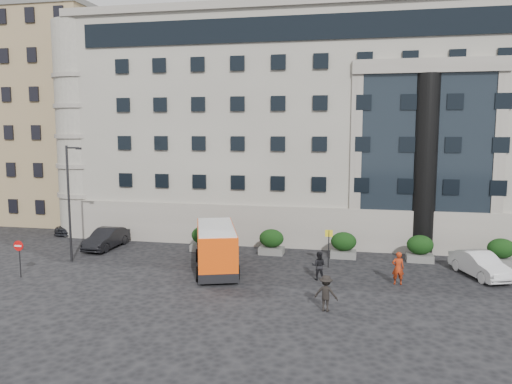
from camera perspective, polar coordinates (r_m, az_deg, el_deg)
ground at (r=29.75m, az=-3.13°, el=-10.60°), size 120.00×120.00×0.00m
civic_building at (r=49.41m, az=10.17°, el=6.99°), size 44.00×24.00×18.00m
entrance_column at (r=38.09m, az=18.73°, el=2.92°), size 1.80×1.80×13.00m
apartment_near at (r=56.75m, az=-22.07°, el=7.60°), size 14.00×14.00×20.00m
apartment_far at (r=73.82m, az=-16.30°, el=8.40°), size 13.00×13.00×22.00m
hedge_a at (r=37.82m, az=-6.04°, el=-5.30°), size 1.80×1.26×1.84m
hedge_b at (r=36.62m, az=1.78°, el=-5.68°), size 1.80×1.26×1.84m
hedge_c at (r=36.14m, az=9.98°, el=-5.96°), size 1.80×1.26×1.84m
hedge_d at (r=36.40m, az=18.23°, el=-6.12°), size 1.80×1.26×1.84m
hedge_e at (r=37.38m, az=26.22°, el=-6.16°), size 1.80×1.26×1.84m
street_lamp at (r=36.23m, az=-20.53°, el=-0.75°), size 1.16×0.18×8.00m
bus_stop_sign at (r=33.26m, az=8.32°, el=-5.66°), size 0.50×0.08×2.52m
no_entry_sign at (r=34.03m, az=-25.46°, el=-6.14°), size 0.64×0.16×2.32m
minibus at (r=32.44m, az=-4.58°, el=-6.20°), size 4.43×7.28×2.87m
red_truck at (r=52.32m, az=-16.19°, el=-1.68°), size 2.68×4.84×2.48m
parked_car_b at (r=40.02m, az=-16.73°, el=-5.10°), size 1.78×4.74×1.54m
parked_car_c at (r=46.99m, az=-19.78°, el=-3.56°), size 2.43×4.76×1.32m
parked_car_d at (r=47.40m, az=-18.30°, el=-3.38°), size 2.56×5.05×1.37m
white_taxi at (r=34.09m, az=24.24°, el=-7.57°), size 3.20×4.97×1.55m
pedestrian_a at (r=30.77m, az=15.92°, el=-8.36°), size 0.76×0.54×1.96m
pedestrian_b at (r=30.74m, az=7.18°, el=-8.36°), size 0.88×0.70×1.75m
pedestrian_c at (r=25.72m, az=8.00°, el=-11.39°), size 1.28×0.86×1.84m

